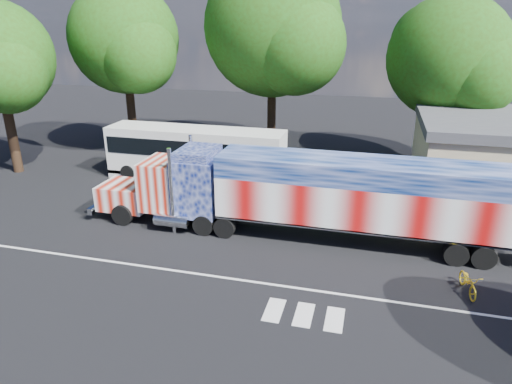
% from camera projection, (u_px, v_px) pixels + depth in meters
% --- Properties ---
extents(ground, '(100.00, 100.00, 0.00)m').
position_uv_depth(ground, '(241.00, 247.00, 23.23)').
color(ground, black).
extents(lane_markings, '(30.00, 2.67, 0.01)m').
position_uv_depth(lane_markings, '(254.00, 292.00, 19.42)').
color(lane_markings, silver).
rests_on(lane_markings, ground).
extents(semi_truck, '(22.28, 3.52, 4.75)m').
position_uv_depth(semi_truck, '(305.00, 193.00, 23.58)').
color(semi_truck, black).
rests_on(semi_truck, ground).
extents(coach_bus, '(12.72, 2.96, 3.70)m').
position_uv_depth(coach_bus, '(196.00, 153.00, 32.38)').
color(coach_bus, white).
rests_on(coach_bus, ground).
extents(woman, '(0.72, 0.56, 1.73)m').
position_uv_depth(woman, '(123.00, 209.00, 25.65)').
color(woman, slate).
rests_on(woman, ground).
extents(bicycle, '(0.99, 2.00, 1.00)m').
position_uv_depth(bicycle, '(468.00, 282.00, 19.24)').
color(bicycle, gold).
rests_on(bicycle, ground).
extents(tree_ne_a, '(9.27, 8.83, 12.65)m').
position_uv_depth(tree_ne_a, '(451.00, 58.00, 33.07)').
color(tree_ne_a, black).
rests_on(tree_ne_a, ground).
extents(tree_n_mid, '(11.25, 10.72, 15.59)m').
position_uv_depth(tree_n_mid, '(275.00, 28.00, 35.42)').
color(tree_n_mid, black).
rests_on(tree_n_mid, ground).
extents(tree_nw_a, '(9.08, 8.65, 13.73)m').
position_uv_depth(tree_nw_a, '(126.00, 39.00, 36.19)').
color(tree_nw_a, black).
rests_on(tree_nw_a, ground).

